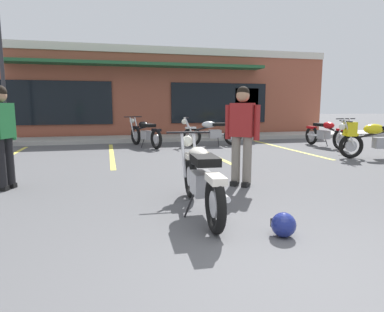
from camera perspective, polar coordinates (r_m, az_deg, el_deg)
name	(u,v)px	position (r m, az deg, el deg)	size (l,w,h in m)	color
ground_plane	(194,184)	(5.91, 0.37, -4.76)	(80.00, 80.00, 0.00)	#515154
sidewalk_kerb	(146,138)	(13.32, -7.86, 2.96)	(22.00, 1.80, 0.14)	#A8A59E
brick_storefront_building	(136,94)	(17.02, -9.41, 10.24)	(16.81, 6.50, 3.75)	brown
painted_stall_lines	(160,153)	(9.78, -5.52, 0.57)	(8.20, 4.80, 0.01)	#DBCC4C
motorcycle_foreground_classic	(201,177)	(4.30, 1.46, -3.53)	(0.66, 2.11, 0.98)	black
motorcycle_red_sportbike	(212,132)	(11.37, 3.41, 4.05)	(2.11, 0.66, 0.98)	black
motorcycle_black_cruiser	(375,138)	(9.85, 28.54, 2.70)	(2.08, 0.81, 0.98)	black
motorcycle_silver_naked	(326,133)	(11.83, 21.67, 3.64)	(0.66, 2.11, 0.98)	black
motorcycle_blue_standard	(145,133)	(11.17, -7.94, 3.91)	(1.06, 2.01, 0.98)	black
person_in_black_shirt	(242,130)	(5.74, 8.47, 4.38)	(0.53, 0.46, 1.68)	black
person_in_shorts_foreground	(2,131)	(6.19, -29.43, 3.66)	(0.38, 0.59, 1.68)	black
helmet_on_pavement	(283,225)	(3.71, 15.21, -11.16)	(0.26, 0.26, 0.26)	navy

